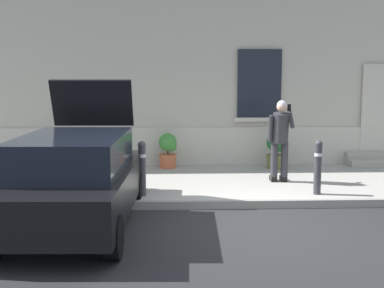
{
  "coord_description": "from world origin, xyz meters",
  "views": [
    {
      "loc": [
        -1.19,
        -7.73,
        2.42
      ],
      "look_at": [
        -0.82,
        1.6,
        1.1
      ],
      "focal_mm": 45.92,
      "sensor_mm": 36.0,
      "label": 1
    }
  ],
  "objects_px": {
    "hatchback_car_black": "(76,178)",
    "planter_terracotta": "(168,150)",
    "planter_olive": "(276,150)",
    "bollard_far_left": "(142,167)",
    "planter_cream": "(59,151)",
    "bollard_near_person": "(318,165)",
    "person_on_phone": "(280,136)"
  },
  "relations": [
    {
      "from": "bollard_near_person",
      "to": "planter_terracotta",
      "type": "height_order",
      "value": "bollard_near_person"
    },
    {
      "from": "hatchback_car_black",
      "to": "planter_terracotta",
      "type": "relative_size",
      "value": 4.79
    },
    {
      "from": "hatchback_car_black",
      "to": "bollard_far_left",
      "type": "height_order",
      "value": "hatchback_car_black"
    },
    {
      "from": "bollard_far_left",
      "to": "planter_cream",
      "type": "xyz_separation_m",
      "value": [
        -2.16,
        2.69,
        -0.11
      ]
    },
    {
      "from": "hatchback_car_black",
      "to": "planter_terracotta",
      "type": "bearing_deg",
      "value": 71.47
    },
    {
      "from": "planter_cream",
      "to": "planter_olive",
      "type": "height_order",
      "value": "same"
    },
    {
      "from": "hatchback_car_black",
      "to": "planter_cream",
      "type": "relative_size",
      "value": 4.79
    },
    {
      "from": "hatchback_car_black",
      "to": "planter_terracotta",
      "type": "distance_m",
      "value": 4.45
    },
    {
      "from": "hatchback_car_black",
      "to": "person_on_phone",
      "type": "xyz_separation_m",
      "value": [
        3.8,
        2.53,
        0.35
      ]
    },
    {
      "from": "planter_cream",
      "to": "planter_terracotta",
      "type": "relative_size",
      "value": 1.0
    },
    {
      "from": "planter_cream",
      "to": "planter_terracotta",
      "type": "distance_m",
      "value": 2.62
    },
    {
      "from": "planter_terracotta",
      "to": "planter_olive",
      "type": "distance_m",
      "value": 2.63
    },
    {
      "from": "planter_cream",
      "to": "planter_olive",
      "type": "distance_m",
      "value": 5.24
    },
    {
      "from": "person_on_phone",
      "to": "planter_cream",
      "type": "height_order",
      "value": "person_on_phone"
    },
    {
      "from": "planter_olive",
      "to": "planter_cream",
      "type": "bearing_deg",
      "value": 179.34
    },
    {
      "from": "bollard_near_person",
      "to": "planter_cream",
      "type": "height_order",
      "value": "bollard_near_person"
    },
    {
      "from": "bollard_near_person",
      "to": "person_on_phone",
      "type": "xyz_separation_m",
      "value": [
        -0.49,
        1.1,
        0.44
      ]
    },
    {
      "from": "hatchback_car_black",
      "to": "planter_terracotta",
      "type": "xyz_separation_m",
      "value": [
        1.41,
        4.22,
        -0.19
      ]
    },
    {
      "from": "bollard_near_person",
      "to": "person_on_phone",
      "type": "height_order",
      "value": "person_on_phone"
    },
    {
      "from": "bollard_far_left",
      "to": "planter_olive",
      "type": "distance_m",
      "value": 4.05
    },
    {
      "from": "bollard_near_person",
      "to": "person_on_phone",
      "type": "distance_m",
      "value": 1.28
    },
    {
      "from": "hatchback_car_black",
      "to": "person_on_phone",
      "type": "relative_size",
      "value": 2.36
    },
    {
      "from": "hatchback_car_black",
      "to": "planter_olive",
      "type": "distance_m",
      "value": 5.73
    },
    {
      "from": "bollard_far_left",
      "to": "bollard_near_person",
      "type": "bearing_deg",
      "value": 0.0
    },
    {
      "from": "person_on_phone",
      "to": "planter_olive",
      "type": "height_order",
      "value": "person_on_phone"
    },
    {
      "from": "planter_terracotta",
      "to": "planter_olive",
      "type": "relative_size",
      "value": 1.0
    },
    {
      "from": "hatchback_car_black",
      "to": "planter_olive",
      "type": "relative_size",
      "value": 4.79
    },
    {
      "from": "person_on_phone",
      "to": "planter_terracotta",
      "type": "distance_m",
      "value": 2.97
    },
    {
      "from": "hatchback_car_black",
      "to": "bollard_far_left",
      "type": "relative_size",
      "value": 3.95
    },
    {
      "from": "planter_cream",
      "to": "planter_olive",
      "type": "relative_size",
      "value": 1.0
    },
    {
      "from": "bollard_near_person",
      "to": "planter_cream",
      "type": "distance_m",
      "value": 6.12
    },
    {
      "from": "planter_cream",
      "to": "planter_olive",
      "type": "bearing_deg",
      "value": -0.66
    }
  ]
}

